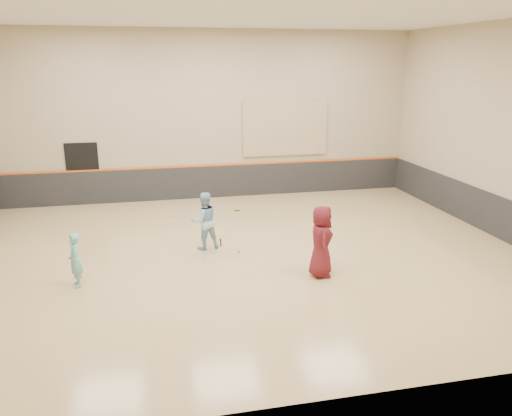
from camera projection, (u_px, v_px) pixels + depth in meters
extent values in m
cube|color=tan|center=(241.00, 259.00, 13.09)|extent=(15.00, 12.00, 0.20)
cube|color=silver|center=(239.00, 10.00, 11.37)|extent=(15.00, 12.00, 0.02)
cube|color=tan|center=(210.00, 116.00, 17.85)|extent=(15.00, 0.02, 6.00)
cube|color=tan|center=(323.00, 209.00, 6.58)|extent=(15.00, 0.02, 6.00)
cube|color=tan|center=(508.00, 133.00, 13.75)|extent=(0.02, 12.00, 6.00)
cube|color=#232326|center=(211.00, 182.00, 18.49)|extent=(14.90, 0.04, 1.20)
cube|color=#232326|center=(495.00, 216.00, 14.41)|extent=(0.04, 11.90, 1.20)
cube|color=#D85914|center=(211.00, 165.00, 18.31)|extent=(14.90, 0.03, 0.06)
cube|color=tan|center=(285.00, 128.00, 18.51)|extent=(3.20, 0.08, 2.00)
cube|color=black|center=(83.00, 174.00, 17.44)|extent=(1.10, 0.05, 2.20)
imported|color=#6FC1C2|center=(75.00, 260.00, 11.11)|extent=(0.39, 0.51, 1.25)
imported|color=#93BFE3|center=(204.00, 221.00, 13.35)|extent=(0.87, 0.74, 1.57)
imported|color=#58141C|center=(321.00, 241.00, 11.61)|extent=(0.66, 0.90, 1.71)
sphere|color=#D1E234|center=(239.00, 251.00, 13.24)|extent=(0.07, 0.07, 0.07)
sphere|color=#B4CB2F|center=(326.00, 231.00, 11.50)|extent=(0.07, 0.07, 0.07)
sphere|color=yellow|center=(174.00, 216.00, 16.28)|extent=(0.07, 0.07, 0.07)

